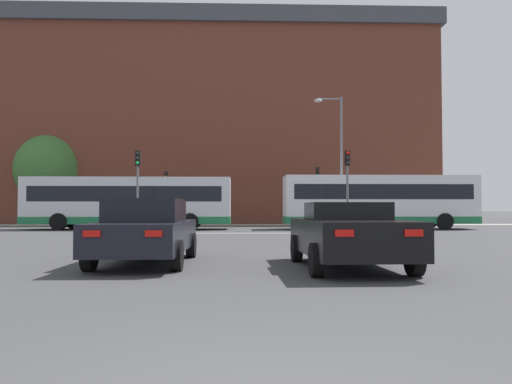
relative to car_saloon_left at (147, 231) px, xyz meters
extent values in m
cube|color=silver|center=(2.23, 14.02, -0.76)|extent=(9.16, 0.30, 0.01)
cube|color=#A09B91|center=(2.23, 27.07, -0.76)|extent=(70.17, 2.50, 0.01)
cube|color=brown|center=(-0.22, 37.56, 7.74)|extent=(39.02, 15.43, 17.00)
cube|color=#42444C|center=(-0.22, 37.56, 16.95)|extent=(39.80, 16.04, 1.42)
cube|color=brown|center=(-15.95, 34.68, 18.54)|extent=(0.90, 0.90, 1.76)
cube|color=brown|center=(-10.53, 39.92, 18.54)|extent=(0.90, 0.90, 1.76)
cube|color=brown|center=(-3.80, 37.77, 18.54)|extent=(0.90, 0.90, 1.76)
cube|color=brown|center=(3.55, 40.57, 18.54)|extent=(0.90, 0.90, 1.76)
cube|color=brown|center=(9.03, 40.76, 18.54)|extent=(0.90, 0.90, 1.76)
cube|color=brown|center=(16.35, 37.07, 18.54)|extent=(0.90, 0.90, 1.76)
cube|color=black|center=(0.00, 0.01, -0.12)|extent=(1.87, 4.55, 0.65)
cube|color=black|center=(0.00, -0.03, 0.47)|extent=(1.60, 2.05, 0.53)
cylinder|color=black|center=(-0.88, 1.42, -0.44)|extent=(0.22, 0.64, 0.64)
cylinder|color=black|center=(0.89, 1.41, -0.44)|extent=(0.22, 0.64, 0.64)
cylinder|color=black|center=(-0.89, -1.39, -0.44)|extent=(0.22, 0.64, 0.64)
cylinder|color=black|center=(0.88, -1.40, -0.44)|extent=(0.22, 0.64, 0.64)
cube|color=red|center=(-0.59, -2.27, 0.05)|extent=(0.32, 0.05, 0.12)
cube|color=red|center=(0.56, -2.28, 0.05)|extent=(0.32, 0.05, 0.12)
cube|color=black|center=(4.48, -1.01, -0.09)|extent=(2.04, 4.36, 0.72)
cube|color=black|center=(4.48, -0.91, 0.46)|extent=(1.70, 1.33, 0.37)
cylinder|color=black|center=(3.52, 0.30, -0.44)|extent=(0.24, 0.65, 0.64)
cylinder|color=black|center=(5.38, 0.35, -0.44)|extent=(0.24, 0.65, 0.64)
cylinder|color=black|center=(3.58, -2.37, -0.44)|extent=(0.24, 0.65, 0.64)
cylinder|color=black|center=(5.44, -2.33, -0.44)|extent=(0.24, 0.65, 0.64)
cube|color=red|center=(3.93, -3.21, 0.09)|extent=(0.32, 0.06, 0.12)
cube|color=red|center=(5.13, -3.18, 0.09)|extent=(0.32, 0.06, 0.12)
cube|color=silver|center=(10.74, 18.92, 1.05)|extent=(11.69, 2.51, 2.92)
cube|color=#1E7042|center=(10.74, 18.92, -0.19)|extent=(11.71, 2.53, 0.44)
cube|color=black|center=(10.74, 18.92, 1.51)|extent=(10.76, 2.54, 0.90)
cylinder|color=black|center=(7.12, 17.72, -0.26)|extent=(1.00, 0.28, 1.00)
cylinder|color=black|center=(7.12, 20.12, -0.26)|extent=(1.00, 0.28, 1.00)
cylinder|color=black|center=(14.37, 17.72, -0.26)|extent=(1.00, 0.28, 1.00)
cylinder|color=black|center=(14.37, 20.12, -0.26)|extent=(1.00, 0.28, 1.00)
cube|color=silver|center=(-4.56, 18.90, 0.98)|extent=(12.26, 2.59, 2.78)
cube|color=#1E7042|center=(-4.56, 18.90, -0.19)|extent=(12.28, 2.61, 0.44)
cube|color=black|center=(-4.56, 18.90, 1.37)|extent=(11.28, 2.62, 0.90)
cylinder|color=black|center=(-8.36, 17.65, -0.26)|extent=(1.00, 0.28, 1.00)
cylinder|color=black|center=(-8.36, 20.14, -0.26)|extent=(1.00, 0.28, 1.00)
cylinder|color=black|center=(-0.76, 17.65, -0.26)|extent=(1.00, 0.28, 1.00)
cylinder|color=black|center=(-0.76, 20.14, -0.26)|extent=(1.00, 0.28, 1.00)
cylinder|color=slate|center=(8.14, 26.53, 1.07)|extent=(0.12, 0.12, 3.66)
cube|color=black|center=(8.14, 26.53, 3.30)|extent=(0.26, 0.20, 0.80)
sphere|color=black|center=(8.14, 26.40, 3.55)|extent=(0.17, 0.17, 0.17)
sphere|color=black|center=(8.14, 26.40, 3.30)|extent=(0.17, 0.17, 0.17)
sphere|color=#1ED14C|center=(8.14, 26.40, 3.04)|extent=(0.17, 0.17, 0.17)
cylinder|color=slate|center=(7.85, 14.53, 1.01)|extent=(0.12, 0.12, 3.54)
cube|color=black|center=(7.85, 14.53, 3.18)|extent=(0.26, 0.20, 0.80)
sphere|color=red|center=(7.85, 14.40, 3.43)|extent=(0.17, 0.17, 0.17)
sphere|color=black|center=(7.85, 14.40, 3.18)|extent=(0.17, 0.17, 0.17)
sphere|color=black|center=(7.85, 14.40, 2.92)|extent=(0.17, 0.17, 0.17)
cylinder|color=slate|center=(-3.47, 26.33, 0.88)|extent=(0.12, 0.12, 3.28)
cube|color=black|center=(-3.47, 26.33, 2.91)|extent=(0.26, 0.20, 0.80)
sphere|color=black|center=(-3.47, 26.20, 3.17)|extent=(0.17, 0.17, 0.17)
sphere|color=orange|center=(-3.47, 26.20, 2.91)|extent=(0.17, 0.17, 0.17)
sphere|color=black|center=(-3.47, 26.20, 2.66)|extent=(0.17, 0.17, 0.17)
cylinder|color=slate|center=(-3.30, 15.09, 1.01)|extent=(0.12, 0.12, 3.55)
cube|color=black|center=(-3.30, 15.09, 3.19)|extent=(0.26, 0.20, 0.80)
sphere|color=black|center=(-3.30, 14.96, 3.44)|extent=(0.17, 0.17, 0.17)
sphere|color=black|center=(-3.30, 14.96, 3.19)|extent=(0.17, 0.17, 0.17)
sphere|color=#1ED14C|center=(-3.30, 14.96, 2.93)|extent=(0.17, 0.17, 0.17)
cylinder|color=slate|center=(8.51, 19.30, 3.39)|extent=(0.16, 0.16, 8.30)
cylinder|color=slate|center=(7.79, 19.30, 7.39)|extent=(1.44, 0.10, 0.10)
ellipsoid|color=#B2B2B7|center=(7.07, 19.30, 7.29)|extent=(0.50, 0.36, 0.22)
cylinder|color=brown|center=(-0.84, 27.78, -0.37)|extent=(0.13, 0.13, 0.79)
cylinder|color=brown|center=(-0.74, 27.92, -0.37)|extent=(0.13, 0.13, 0.79)
cube|color=#232328|center=(-0.79, 27.85, 0.34)|extent=(0.41, 0.45, 0.63)
sphere|color=tan|center=(-0.79, 27.85, 0.78)|extent=(0.24, 0.24, 0.24)
cylinder|color=#4C3823|center=(-13.91, 30.84, 0.31)|extent=(0.36, 0.36, 2.15)
ellipsoid|color=#3D7033|center=(-13.91, 30.84, 3.80)|extent=(5.67, 5.67, 5.95)
camera|label=1|loc=(2.16, -11.62, 0.52)|focal=35.00mm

